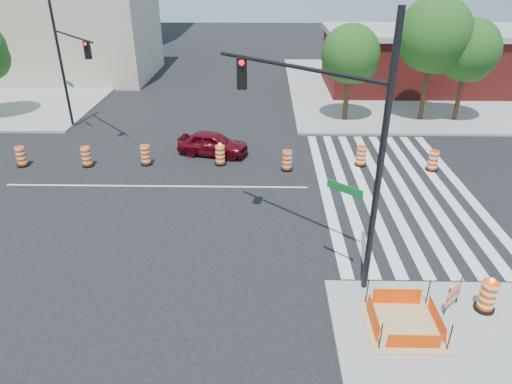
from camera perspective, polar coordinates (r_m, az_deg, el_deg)
ground at (r=21.66m, az=-12.36°, el=0.72°), size 120.00×120.00×0.00m
sidewalk_ne at (r=40.17m, az=20.44°, el=12.09°), size 22.00×22.00×0.15m
crosswalk_east at (r=21.89m, az=16.76°, el=0.47°), size 6.75×13.50×0.01m
lane_centerline at (r=21.65m, az=-12.36°, el=0.73°), size 14.00×0.12×0.01m
excavation_pit at (r=14.06m, az=17.99°, el=-15.38°), size 2.20×2.20×0.90m
brick_storefront at (r=39.71m, az=20.97°, el=15.20°), size 16.50×8.50×4.60m
beige_midrise at (r=44.46m, az=-22.75°, el=19.57°), size 14.00×10.00×10.00m
red_coupe at (r=24.51m, az=-5.42°, el=6.06°), size 3.96×2.27×1.27m
signal_pole_se at (r=13.58m, az=9.22°, el=8.19°), size 4.79×4.27×8.31m
signal_pole_nw at (r=28.66m, az=-22.38°, el=15.24°), size 3.67×4.20×7.21m
pit_drum at (r=15.23m, az=26.94°, el=-11.59°), size 0.59×0.59×1.15m
barricade at (r=14.82m, az=23.45°, el=-11.67°), size 0.62×0.59×0.97m
tree_north_c at (r=29.52m, az=11.76°, el=16.17°), size 3.58×3.55×6.03m
tree_north_d at (r=30.75m, az=21.35°, el=17.37°), size 4.46×4.46×7.58m
tree_north_e at (r=31.58m, az=24.98°, el=15.44°), size 3.75×3.75×6.38m
median_drum_1 at (r=25.93m, az=-27.26°, el=3.90°), size 0.60×0.60×1.02m
median_drum_2 at (r=24.59m, az=-20.41°, el=4.09°), size 0.60×0.60×1.02m
median_drum_3 at (r=23.92m, az=-13.61°, el=4.45°), size 0.60×0.60×1.02m
median_drum_4 at (r=23.30m, az=-4.49°, el=4.57°), size 0.60×0.60×1.18m
median_drum_5 at (r=22.65m, az=3.92°, el=3.88°), size 0.60×0.60×1.02m
median_drum_6 at (r=23.73m, az=13.00°, el=4.33°), size 0.60×0.60×1.02m
median_drum_7 at (r=24.20m, az=21.24°, el=3.58°), size 0.60×0.60×1.02m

